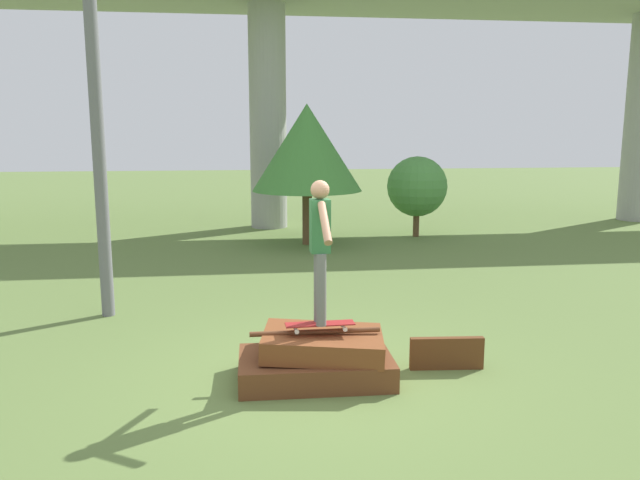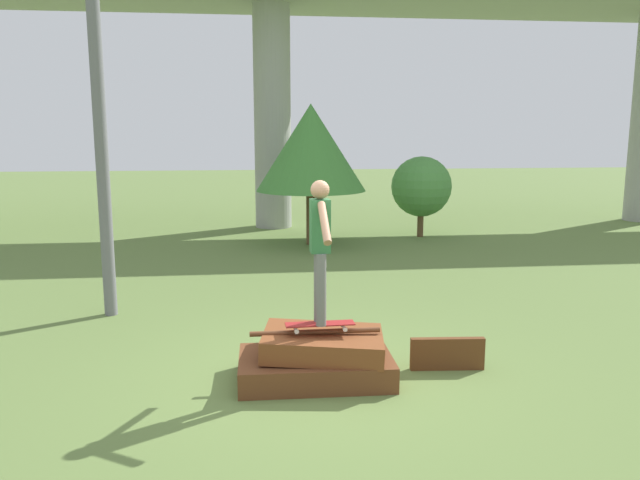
# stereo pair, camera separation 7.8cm
# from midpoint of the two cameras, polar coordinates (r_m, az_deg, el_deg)

# --- Properties ---
(ground_plane) EXTENTS (80.00, 80.00, 0.00)m
(ground_plane) POSITION_cam_midpoint_polar(r_m,az_deg,el_deg) (7.63, -0.73, -12.64)
(ground_plane) COLOR olive
(scrap_pile) EXTENTS (1.82, 1.18, 0.63)m
(scrap_pile) POSITION_cam_midpoint_polar(r_m,az_deg,el_deg) (7.55, -0.46, -10.74)
(scrap_pile) COLOR brown
(scrap_pile) RESTS_ON ground_plane
(scrap_plank_loose) EXTENTS (0.92, 0.16, 0.41)m
(scrap_plank_loose) POSITION_cam_midpoint_polar(r_m,az_deg,el_deg) (8.02, 11.23, -10.13)
(scrap_plank_loose) COLOR #5B3319
(scrap_plank_loose) RESTS_ON ground_plane
(skateboard) EXTENTS (0.82, 0.21, 0.09)m
(skateboard) POSITION_cam_midpoint_polar(r_m,az_deg,el_deg) (7.35, -0.31, -7.73)
(skateboard) COLOR maroon
(skateboard) RESTS_ON scrap_pile
(skater) EXTENTS (0.23, 1.21, 1.67)m
(skater) POSITION_cam_midpoint_polar(r_m,az_deg,el_deg) (7.11, -0.31, -0.13)
(skater) COLOR slate
(skater) RESTS_ON skateboard
(highway_overpass) EXTENTS (44.00, 3.80, 7.16)m
(highway_overpass) POSITION_cam_midpoint_polar(r_m,az_deg,el_deg) (19.34, -5.04, 19.62)
(highway_overpass) COLOR #9E9E99
(highway_overpass) RESTS_ON ground_plane
(utility_pole) EXTENTS (1.30, 0.20, 6.95)m
(utility_pole) POSITION_cam_midpoint_polar(r_m,az_deg,el_deg) (10.29, -20.11, 13.09)
(utility_pole) COLOR slate
(utility_pole) RESTS_ON ground_plane
(tree_behind_left) EXTENTS (1.66, 1.66, 2.23)m
(tree_behind_left) POSITION_cam_midpoint_polar(r_m,az_deg,el_deg) (17.50, 8.74, 4.85)
(tree_behind_left) COLOR brown
(tree_behind_left) RESTS_ON ground_plane
(tree_behind_right) EXTENTS (2.82, 2.82, 3.60)m
(tree_behind_right) POSITION_cam_midpoint_polar(r_m,az_deg,el_deg) (16.03, -1.34, 8.42)
(tree_behind_right) COLOR brown
(tree_behind_right) RESTS_ON ground_plane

